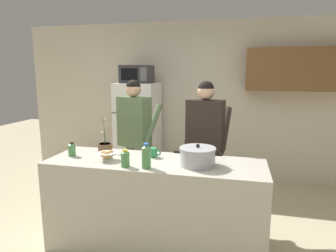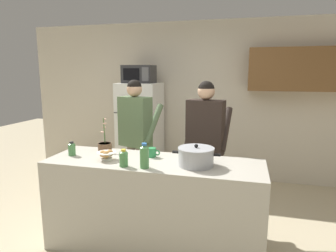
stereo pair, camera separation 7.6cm
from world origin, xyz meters
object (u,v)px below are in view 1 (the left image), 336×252
microwave (137,74)px  coffee_mug (153,153)px  bottle_far_corner (125,158)px  person_by_sink (205,135)px  bottle_near_edge (146,156)px  cooking_pot (198,156)px  refrigerator (138,132)px  bottle_mid_counter (72,149)px  bread_bowl (107,155)px  person_near_pot (135,128)px  potted_orchid (105,146)px

microwave → coffee_mug: (0.76, -1.70, -0.78)m
bottle_far_corner → person_by_sink: bearing=57.4°
bottle_near_edge → cooking_pot: bearing=23.0°
microwave → bottle_far_corner: 2.27m
refrigerator → coffee_mug: 1.89m
microwave → bottle_far_corner: bearing=-73.7°
refrigerator → bottle_mid_counter: bearing=-92.0°
bread_bowl → bottle_mid_counter: (-0.42, 0.06, 0.02)m
bread_bowl → bottle_near_edge: bottle_near_edge is taller
cooking_pot → bottle_far_corner: size_ratio=2.75×
person_near_pot → bottle_mid_counter: 1.00m
person_by_sink → bottle_near_edge: 1.05m
bottle_far_corner → bottle_mid_counter: bearing=163.1°
person_near_pot → person_by_sink: person_near_pot is taller
bottle_near_edge → bottle_mid_counter: (-0.87, 0.19, -0.04)m
person_by_sink → bottle_near_edge: bearing=-113.7°
bottle_mid_counter → bottle_far_corner: size_ratio=0.90×
cooking_pot → coffee_mug: size_ratio=3.42×
bottle_far_corner → bottle_near_edge: bearing=2.7°
microwave → bread_bowl: (0.36, -1.92, -0.77)m
person_near_pot → bottle_far_corner: (0.32, -1.13, -0.05)m
bottle_far_corner → cooking_pot: bearing=17.1°
cooking_pot → coffee_mug: bearing=161.3°
cooking_pot → coffee_mug: 0.51m
cooking_pot → microwave: bearing=123.7°
microwave → potted_orchid: microwave is taller
bottle_mid_counter → bottle_far_corner: bottle_far_corner is taller
person_near_pot → coffee_mug: size_ratio=12.84×
microwave → person_near_pot: size_ratio=0.29×
person_by_sink → bottle_far_corner: 1.15m
person_by_sink → bread_bowl: bearing=-136.3°
microwave → bottle_near_edge: 2.32m
bottle_far_corner → potted_orchid: bearing=132.8°
bread_bowl → potted_orchid: size_ratio=0.52×
refrigerator → person_near_pot: (0.29, -0.95, 0.25)m
person_by_sink → potted_orchid: person_by_sink is taller
microwave → bread_bowl: 2.10m
microwave → bread_bowl: bearing=-79.4°
coffee_mug → bottle_far_corner: bottle_far_corner is taller
microwave → person_by_sink: bearing=-41.7°
microwave → bread_bowl: size_ratio=2.48×
bottle_near_edge → bottle_mid_counter: size_ratio=1.58×
cooking_pot → bottle_far_corner: (-0.64, -0.20, -0.01)m
microwave → coffee_mug: 2.02m
person_near_pot → cooking_pot: bearing=-44.4°
bread_bowl → bottle_far_corner: size_ratio=1.19×
bottle_near_edge → coffee_mug: bearing=96.9°
bread_bowl → person_by_sink: bearing=43.7°
potted_orchid → coffee_mug: bearing=-9.4°
cooking_pot → refrigerator: bearing=123.4°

